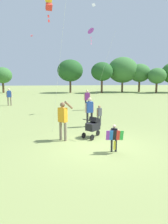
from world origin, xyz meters
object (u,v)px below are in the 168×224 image
kite_adult_black (49,4)px  person_couple_left (90,110)px  kite_orange_delta (91,32)px  person_adult_flyer (63,118)px  person_kid_running (87,98)px  person_red_shirt (9,96)px  person_sitting_far (99,114)px  child_with_butterfly_kite (114,136)px  stroller (93,125)px

kite_adult_black → person_couple_left: 5.91m
kite_adult_black → kite_orange_delta: bearing=62.9°
person_adult_flyer → person_kid_running: size_ratio=1.05×
person_red_shirt → kite_orange_delta: bearing=-32.6°
person_sitting_far → person_kid_running: 5.89m
child_with_butterfly_kite → kite_orange_delta: bearing=88.3°
stroller → person_kid_running: person_kid_running is taller
kite_adult_black → person_red_shirt: kite_adult_black is taller
person_adult_flyer → person_couple_left: 2.91m
person_red_shirt → person_sitting_far: person_red_shirt is taller
person_sitting_far → person_couple_left: person_couple_left is taller
kite_adult_black → kite_orange_delta: 6.24m
person_couple_left → kite_orange_delta: bearing=81.6°
person_adult_flyer → person_red_shirt: 13.26m
kite_orange_delta → person_sitting_far: bearing=-91.1°
person_kid_running → kite_adult_black: bearing=-111.5°
child_with_butterfly_kite → person_couple_left: size_ratio=0.63×
person_adult_flyer → stroller: 1.56m
person_red_shirt → person_sitting_far: size_ratio=1.40×
kite_orange_delta → person_sitting_far: 7.19m
person_kid_running → stroller: bearing=-94.7°
person_sitting_far → person_couple_left: 0.70m
person_sitting_far → kite_orange_delta: bearing=88.9°
stroller → person_sitting_far: person_sitting_far is taller
kite_adult_black → person_kid_running: kite_adult_black is taller
person_sitting_far → person_kid_running: bearing=90.4°
stroller → person_red_shirt: (-6.91, 11.79, 0.43)m
kite_adult_black → person_couple_left: kite_adult_black is taller
person_adult_flyer → person_kid_running: bearing=76.0°
stroller → person_sitting_far: (0.71, 2.33, 0.13)m
child_with_butterfly_kite → kite_adult_black: (-2.58, 3.32, 5.81)m
child_with_butterfly_kite → person_adult_flyer: 2.66m
stroller → kite_adult_black: (-2.04, 1.31, 5.86)m
person_adult_flyer → person_couple_left: size_ratio=1.07×
person_couple_left → person_adult_flyer: bearing=-122.4°
person_adult_flyer → person_kid_running: 8.78m
person_sitting_far → person_kid_running: person_kid_running is taller
person_red_shirt → person_kid_running: bearing=-25.2°
stroller → kite_adult_black: kite_adult_black is taller
child_with_butterfly_kite → kite_adult_black: size_ratio=0.16×
stroller → kite_adult_black: size_ratio=0.15×
person_red_shirt → kite_adult_black: bearing=-65.1°
kite_adult_black → child_with_butterfly_kite: bearing=-52.2°
person_adult_flyer → person_red_shirt: (-5.45, 12.09, -0.05)m
kite_adult_black → person_sitting_far: (2.76, 1.02, -5.73)m
person_kid_running → person_red_shirt: bearing=154.8°
person_adult_flyer → kite_adult_black: size_ratio=0.27×
person_adult_flyer → kite_orange_delta: size_ratio=0.28×
person_sitting_far → person_red_shirt: bearing=128.9°
kite_adult_black → person_kid_running: (2.71, 6.90, -5.41)m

